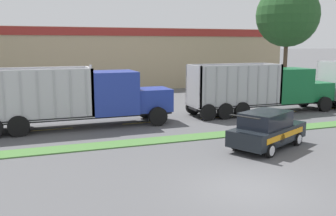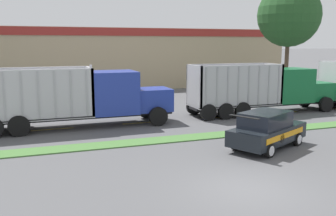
% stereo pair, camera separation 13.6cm
% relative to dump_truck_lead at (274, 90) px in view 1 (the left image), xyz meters
% --- Properties ---
extents(ground_plane, '(600.00, 600.00, 0.00)m').
position_rel_dump_truck_lead_xyz_m(ground_plane, '(-9.72, -12.25, -1.66)').
color(ground_plane, '#515154').
extents(grass_verge, '(120.00, 1.28, 0.06)m').
position_rel_dump_truck_lead_xyz_m(grass_verge, '(-9.72, -4.99, -1.63)').
color(grass_verge, '#477538').
rests_on(grass_verge, ground_plane).
extents(centre_line_3, '(2.40, 0.14, 0.01)m').
position_rel_dump_truck_lead_xyz_m(centre_line_3, '(-15.61, -0.35, -1.66)').
color(centre_line_3, yellow).
rests_on(centre_line_3, ground_plane).
extents(centre_line_4, '(2.40, 0.14, 0.01)m').
position_rel_dump_truck_lead_xyz_m(centre_line_4, '(-10.21, -0.35, -1.66)').
color(centre_line_4, yellow).
rests_on(centre_line_4, ground_plane).
extents(centre_line_5, '(2.40, 0.14, 0.01)m').
position_rel_dump_truck_lead_xyz_m(centre_line_5, '(-4.81, -0.35, -1.66)').
color(centre_line_5, yellow).
rests_on(centre_line_5, ground_plane).
extents(centre_line_6, '(2.40, 0.14, 0.01)m').
position_rel_dump_truck_lead_xyz_m(centre_line_6, '(0.59, -0.35, -1.66)').
color(centre_line_6, yellow).
rests_on(centre_line_6, ground_plane).
extents(dump_truck_lead, '(11.29, 2.62, 3.57)m').
position_rel_dump_truck_lead_xyz_m(dump_truck_lead, '(0.00, 0.00, 0.00)').
color(dump_truck_lead, black).
rests_on(dump_truck_lead, ground_plane).
extents(dump_truck_far_right, '(11.04, 2.81, 3.79)m').
position_rel_dump_truck_lead_xyz_m(dump_truck_far_right, '(-12.89, -0.29, 0.07)').
color(dump_truck_far_right, black).
rests_on(dump_truck_far_right, ground_plane).
extents(rally_car, '(4.82, 3.65, 1.84)m').
position_rel_dump_truck_lead_xyz_m(rally_car, '(-6.09, -8.01, -0.75)').
color(rally_car, black).
rests_on(rally_car, ground_plane).
extents(store_building_backdrop, '(42.42, 12.10, 6.63)m').
position_rel_dump_truck_lead_xyz_m(store_building_backdrop, '(-8.94, 22.02, 1.66)').
color(store_building_backdrop, tan).
rests_on(store_building_backdrop, ground_plane).
extents(tree_behind_centre, '(5.79, 5.79, 11.89)m').
position_rel_dump_truck_lead_xyz_m(tree_behind_centre, '(6.03, 6.77, 6.46)').
color(tree_behind_centre, brown).
rests_on(tree_behind_centre, ground_plane).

